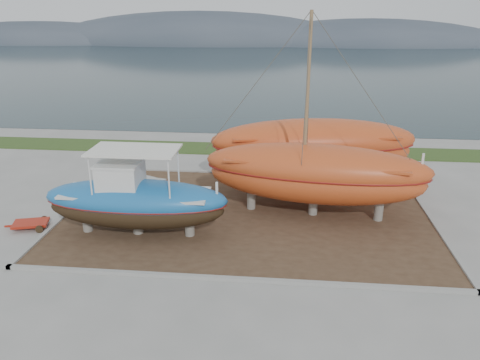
# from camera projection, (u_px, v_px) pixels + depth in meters

# --- Properties ---
(ground) EXTENTS (140.00, 140.00, 0.00)m
(ground) POSITION_uv_depth(u_px,v_px,m) (239.00, 254.00, 19.95)
(ground) COLOR gray
(ground) RESTS_ON ground
(dirt_patch) EXTENTS (18.00, 12.00, 0.06)m
(dirt_patch) POSITION_uv_depth(u_px,v_px,m) (247.00, 214.00, 23.68)
(dirt_patch) COLOR #422D1E
(dirt_patch) RESTS_ON ground
(curb_frame) EXTENTS (18.60, 12.60, 0.15)m
(curb_frame) POSITION_uv_depth(u_px,v_px,m) (247.00, 214.00, 23.66)
(curb_frame) COLOR gray
(curb_frame) RESTS_ON ground
(grass_strip) EXTENTS (44.00, 3.00, 0.08)m
(grass_strip) POSITION_uv_depth(u_px,v_px,m) (260.00, 150.00, 34.41)
(grass_strip) COLOR #284219
(grass_strip) RESTS_ON ground
(sea) EXTENTS (260.00, 100.00, 0.04)m
(sea) POSITION_uv_depth(u_px,v_px,m) (278.00, 65.00, 85.28)
(sea) COLOR #17292E
(sea) RESTS_ON ground
(mountain_ridge) EXTENTS (200.00, 36.00, 20.00)m
(mountain_ridge) POSITION_uv_depth(u_px,v_px,m) (282.00, 43.00, 136.61)
(mountain_ridge) COLOR #333D49
(mountain_ridge) RESTS_ON ground
(blue_caique) EXTENTS (8.40, 2.65, 4.04)m
(blue_caique) POSITION_uv_depth(u_px,v_px,m) (135.00, 192.00, 20.99)
(blue_caique) COLOR #1B63A7
(blue_caique) RESTS_ON dirt_patch
(white_dinghy) EXTENTS (4.46, 2.47, 1.27)m
(white_dinghy) POSITION_uv_depth(u_px,v_px,m) (135.00, 187.00, 25.45)
(white_dinghy) COLOR silver
(white_dinghy) RESTS_ON dirt_patch
(orange_sailboat) EXTENTS (11.35, 4.59, 9.73)m
(orange_sailboat) POSITION_uv_depth(u_px,v_px,m) (318.00, 120.00, 21.99)
(orange_sailboat) COLOR #B5441B
(orange_sailboat) RESTS_ON dirt_patch
(orange_bare_hull) EXTENTS (12.10, 5.19, 3.84)m
(orange_bare_hull) POSITION_uv_depth(u_px,v_px,m) (313.00, 154.00, 26.81)
(orange_bare_hull) COLOR #B5441B
(orange_bare_hull) RESTS_ON dirt_patch
(red_trailer) EXTENTS (2.59, 1.77, 0.33)m
(red_trailer) POSITION_uv_depth(u_px,v_px,m) (31.00, 225.00, 22.20)
(red_trailer) COLOR #AE2413
(red_trailer) RESTS_ON ground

